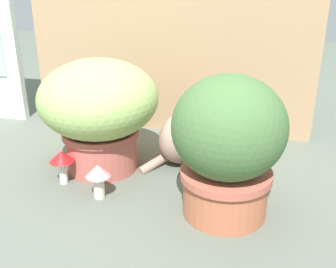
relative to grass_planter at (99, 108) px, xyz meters
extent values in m
plane|color=#555D52|center=(0.11, -0.05, -0.25)|extent=(6.00, 6.00, 0.00)
cube|color=tan|center=(0.17, 0.44, 0.23)|extent=(1.30, 0.03, 0.96)
cylinder|color=#B65B50|center=(0.00, 0.00, -0.17)|extent=(0.27, 0.27, 0.16)
cylinder|color=#AE584B|center=(0.00, 0.00, -0.10)|extent=(0.29, 0.29, 0.02)
ellipsoid|color=#95B461|center=(0.00, 0.00, 0.04)|extent=(0.45, 0.45, 0.29)
cylinder|color=#B16142|center=(0.50, -0.21, -0.17)|extent=(0.27, 0.27, 0.15)
cylinder|color=#B35A49|center=(0.50, -0.21, -0.10)|extent=(0.29, 0.29, 0.02)
ellipsoid|color=#426637|center=(0.50, -0.21, 0.05)|extent=(0.35, 0.35, 0.32)
ellipsoid|color=#A18372|center=(0.31, 0.12, -0.14)|extent=(0.29, 0.31, 0.22)
ellipsoid|color=beige|center=(0.37, 0.20, -0.15)|extent=(0.12, 0.12, 0.11)
sphere|color=#A18372|center=(0.38, 0.21, -0.02)|extent=(0.15, 0.15, 0.11)
cone|color=#A18372|center=(0.35, 0.23, 0.04)|extent=(0.05, 0.05, 0.04)
cone|color=#A18372|center=(0.40, 0.20, 0.04)|extent=(0.05, 0.05, 0.04)
cylinder|color=#A18372|center=(0.21, 0.05, -0.23)|extent=(0.14, 0.17, 0.07)
cylinder|color=silver|center=(0.07, -0.21, -0.21)|extent=(0.04, 0.04, 0.08)
cone|color=pink|center=(0.07, -0.21, -0.14)|extent=(0.09, 0.09, 0.04)
cylinder|color=silver|center=(-0.10, -0.15, -0.20)|extent=(0.03, 0.03, 0.09)
cone|color=red|center=(-0.10, -0.15, -0.14)|extent=(0.09, 0.09, 0.04)
camera|label=1|loc=(0.56, -1.36, 0.52)|focal=43.95mm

